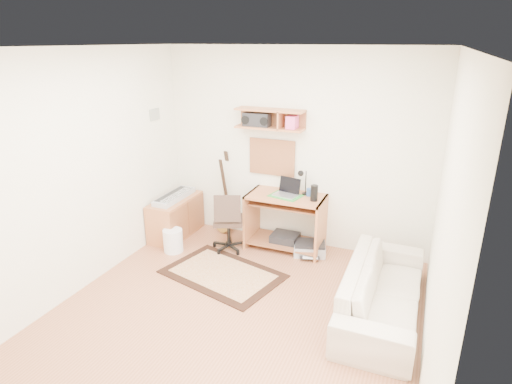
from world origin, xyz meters
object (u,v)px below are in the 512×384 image
at_px(desk, 285,222).
at_px(task_chair, 228,220).
at_px(cabinet, 176,217).
at_px(printer, 310,248).
at_px(sofa, 384,282).

distance_m(desk, task_chair, 0.75).
bearing_deg(task_chair, desk, 3.01).
height_order(cabinet, printer, cabinet).
bearing_deg(sofa, task_chair, 71.37).
height_order(desk, cabinet, desk).
distance_m(task_chair, cabinet, 0.91).
height_order(desk, task_chair, task_chair).
bearing_deg(cabinet, desk, 7.37).
bearing_deg(cabinet, printer, 4.70).
height_order(printer, sofa, sofa).
bearing_deg(cabinet, sofa, -15.45).
distance_m(desk, sofa, 1.72).
bearing_deg(task_chair, sofa, -41.18).
distance_m(task_chair, sofa, 2.18).
height_order(desk, sofa, desk).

